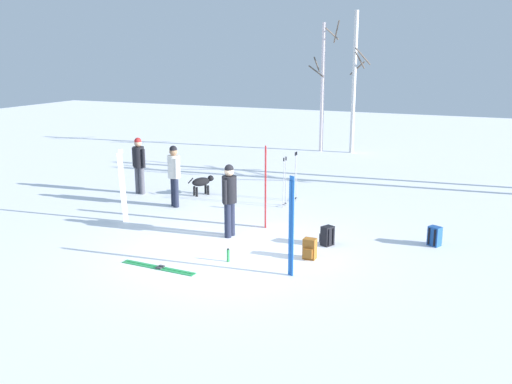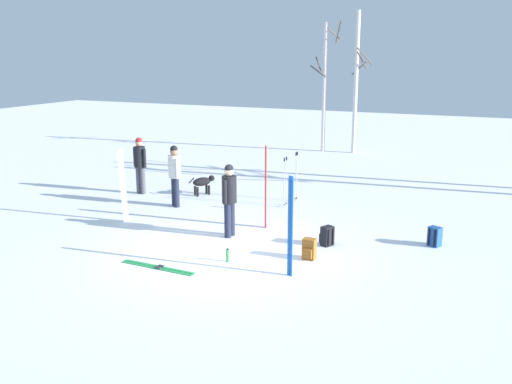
% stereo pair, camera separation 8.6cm
% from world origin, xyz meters
% --- Properties ---
extents(ground_plane, '(60.00, 60.00, 0.00)m').
position_xyz_m(ground_plane, '(0.00, 0.00, 0.00)').
color(ground_plane, white).
extents(person_0, '(0.51, 0.34, 1.72)m').
position_xyz_m(person_0, '(-4.84, 3.69, 0.98)').
color(person_0, '#4C4C56').
rests_on(person_0, ground_plane).
extents(person_1, '(0.34, 0.52, 1.72)m').
position_xyz_m(person_1, '(-0.53, 1.06, 0.98)').
color(person_1, '#1E2338').
rests_on(person_1, ground_plane).
extents(person_2, '(0.42, 0.37, 1.72)m').
position_xyz_m(person_2, '(-3.09, 2.84, 0.98)').
color(person_2, '#1E2338').
rests_on(person_2, ground_plane).
extents(dog, '(0.52, 0.79, 0.57)m').
position_xyz_m(dog, '(-3.02, 4.30, 0.39)').
color(dog, black).
rests_on(dog, ground_plane).
extents(ski_pair_planted_0, '(0.16, 0.14, 1.87)m').
position_xyz_m(ski_pair_planted_0, '(-3.50, 1.04, 0.93)').
color(ski_pair_planted_0, white).
rests_on(ski_pair_planted_0, ground_plane).
extents(ski_pair_planted_1, '(0.12, 0.07, 1.97)m').
position_xyz_m(ski_pair_planted_1, '(1.60, -0.64, 0.98)').
color(ski_pair_planted_1, blue).
rests_on(ski_pair_planted_1, ground_plane).
extents(ski_pair_planted_2, '(0.09, 0.12, 2.03)m').
position_xyz_m(ski_pair_planted_2, '(-0.03, 2.03, 1.01)').
color(ski_pair_planted_2, red).
rests_on(ski_pair_planted_2, ground_plane).
extents(ski_pair_lying_0, '(1.69, 0.25, 0.05)m').
position_xyz_m(ski_pair_lying_0, '(-0.95, -1.33, 0.01)').
color(ski_pair_lying_0, green).
rests_on(ski_pair_lying_0, ground_plane).
extents(ski_poles_0, '(0.07, 0.21, 1.43)m').
position_xyz_m(ski_poles_0, '(-0.22, 4.76, 0.76)').
color(ski_poles_0, '#B2B2BC').
rests_on(ski_poles_0, ground_plane).
extents(ski_poles_1, '(0.07, 0.27, 1.40)m').
position_xyz_m(ski_poles_1, '(-0.29, 4.04, 0.75)').
color(ski_poles_1, '#B2B2BC').
rests_on(ski_poles_1, ground_plane).
extents(backpack_0, '(0.32, 0.34, 0.44)m').
position_xyz_m(backpack_0, '(3.95, 2.28, 0.21)').
color(backpack_0, '#1E4C99').
rests_on(backpack_0, ground_plane).
extents(backpack_1, '(0.26, 0.29, 0.44)m').
position_xyz_m(backpack_1, '(1.65, 0.37, 0.21)').
color(backpack_1, '#99591E').
rests_on(backpack_1, ground_plane).
extents(backpack_2, '(0.34, 0.32, 0.44)m').
position_xyz_m(backpack_2, '(1.74, 1.35, 0.21)').
color(backpack_2, black).
rests_on(backpack_2, ground_plane).
extents(water_bottle_0, '(0.06, 0.06, 0.28)m').
position_xyz_m(water_bottle_0, '(0.17, -0.45, 0.14)').
color(water_bottle_0, green).
rests_on(water_bottle_0, ground_plane).
extents(water_bottle_1, '(0.06, 0.06, 0.22)m').
position_xyz_m(water_bottle_1, '(-1.61, 3.28, 0.10)').
color(water_bottle_1, red).
rests_on(water_bottle_1, ground_plane).
extents(birch_tree_0, '(1.32, 1.32, 5.44)m').
position_xyz_m(birch_tree_0, '(-2.04, 13.20, 2.83)').
color(birch_tree_0, silver).
rests_on(birch_tree_0, ground_plane).
extents(birch_tree_1, '(0.92, 1.01, 5.84)m').
position_xyz_m(birch_tree_1, '(-0.73, 13.36, 2.97)').
color(birch_tree_1, silver).
rests_on(birch_tree_1, ground_plane).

